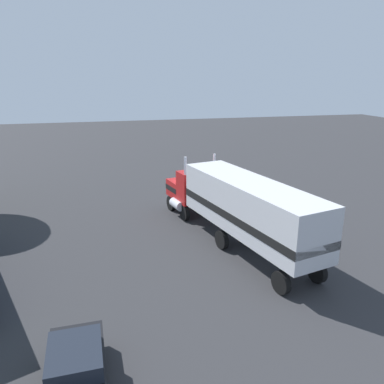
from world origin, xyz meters
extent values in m
plane|color=#2D2D30|center=(0.00, 0.00, 0.00)|extent=(120.00, 120.00, 0.00)
cube|color=silver|center=(-3.84, -3.50, 0.01)|extent=(4.33, 1.09, 0.01)
cube|color=silver|center=(-1.89, -5.73, 0.01)|extent=(4.36, 0.92, 0.01)
cube|color=#B21919|center=(1.09, 0.45, 1.70)|extent=(2.30, 2.83, 1.20)
cube|color=#B21919|center=(-0.47, 0.10, 2.20)|extent=(1.91, 2.74, 2.20)
cube|color=silver|center=(2.01, 0.65, 1.70)|extent=(0.53, 2.07, 1.08)
cube|color=black|center=(1.09, 0.45, 1.76)|extent=(2.31, 2.87, 0.36)
cylinder|color=silver|center=(-1.24, 1.05, 2.80)|extent=(0.18, 0.18, 3.40)
cylinder|color=silver|center=(-0.77, -1.09, 2.80)|extent=(0.18, 0.18, 3.40)
cube|color=silver|center=(-6.67, -1.28, 2.75)|extent=(10.81, 4.82, 2.80)
cube|color=black|center=(-6.67, -1.28, 2.33)|extent=(10.82, 4.85, 0.44)
cylinder|color=silver|center=(-0.34, 1.46, 0.95)|extent=(1.41, 0.91, 0.64)
cylinder|color=black|center=(1.15, 1.58, 0.55)|extent=(1.14, 0.53, 1.10)
cylinder|color=black|center=(1.62, -0.56, 0.55)|extent=(1.14, 0.53, 1.10)
cylinder|color=black|center=(-1.10, 1.09, 0.55)|extent=(1.14, 0.53, 1.10)
cylinder|color=black|center=(-0.62, -1.06, 0.55)|extent=(1.14, 0.53, 1.10)
cylinder|color=black|center=(-5.93, 0.01, 0.55)|extent=(1.14, 0.53, 1.10)
cylinder|color=black|center=(-5.45, -2.14, 0.55)|extent=(1.14, 0.53, 1.10)
cylinder|color=black|center=(-11.05, -1.13, 0.55)|extent=(1.14, 0.53, 1.10)
cylinder|color=black|center=(-10.58, -3.27, 0.55)|extent=(1.14, 0.53, 1.10)
cylinder|color=black|center=(-1.72, -2.35, 0.41)|extent=(0.18, 0.18, 0.82)
cylinder|color=black|center=(-1.57, -2.35, 0.41)|extent=(0.18, 0.18, 0.82)
cylinder|color=#333338|center=(-1.64, -2.35, 1.11)|extent=(0.34, 0.34, 0.58)
sphere|color=tan|center=(-1.64, -2.35, 1.51)|extent=(0.23, 0.23, 0.23)
cube|color=black|center=(-1.64, -2.55, 1.14)|extent=(0.26, 0.16, 0.36)
cube|color=black|center=(-14.77, 7.70, 0.67)|extent=(4.45, 1.92, 0.70)
cube|color=#1E232D|center=(-14.57, 7.71, 1.29)|extent=(2.14, 1.71, 0.55)
cylinder|color=black|center=(-13.25, 6.96, 0.32)|extent=(0.65, 0.24, 0.64)
cylinder|color=black|center=(-13.29, 8.52, 0.32)|extent=(0.65, 0.24, 0.64)
camera|label=1|loc=(-24.76, 6.53, 9.61)|focal=35.16mm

